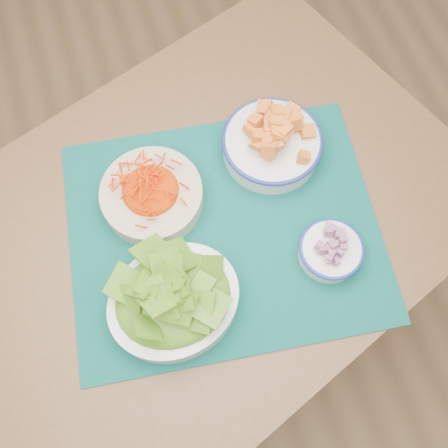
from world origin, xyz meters
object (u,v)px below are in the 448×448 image
placemat (224,230)px  squash_bowl (272,141)px  table (188,246)px  lettuce_bowl (173,299)px  carrot_bowl (151,193)px  onion_bowl (331,250)px

placemat → squash_bowl: size_ratio=2.37×
table → placemat: 0.13m
squash_bowl → lettuce_bowl: lettuce_bowl is taller
table → lettuce_bowl: 0.22m
carrot_bowl → table: bearing=-61.1°
squash_bowl → lettuce_bowl: (-0.28, -0.25, 0.01)m
lettuce_bowl → placemat: bearing=31.0°
table → squash_bowl: bearing=6.0°
carrot_bowl → squash_bowl: size_ratio=0.82×
carrot_bowl → lettuce_bowl: (-0.02, -0.22, 0.02)m
table → squash_bowl: (0.22, 0.11, 0.15)m
table → onion_bowl: onion_bowl is taller
squash_bowl → onion_bowl: size_ratio=1.94×
carrot_bowl → squash_bowl: bearing=6.8°
placemat → lettuce_bowl: (-0.13, -0.12, 0.06)m
table → carrot_bowl: 0.17m
squash_bowl → onion_bowl: squash_bowl is taller
placemat → onion_bowl: (0.18, -0.11, 0.03)m
squash_bowl → lettuce_bowl: 0.38m
squash_bowl → placemat: bearing=-137.6°
placemat → carrot_bowl: bearing=145.5°
carrot_bowl → onion_bowl: carrot_bowl is taller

